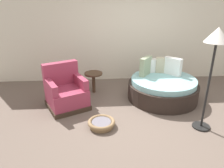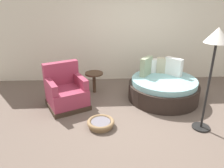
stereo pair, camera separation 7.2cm
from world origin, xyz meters
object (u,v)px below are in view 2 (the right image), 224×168
(pet_basket, at_px, (101,123))
(floor_lamp, at_px, (216,46))
(side_table, at_px, (94,76))
(round_daybed, at_px, (163,88))
(red_armchair, at_px, (66,92))

(pet_basket, relative_size, floor_lamp, 0.28)
(side_table, height_order, floor_lamp, floor_lamp)
(round_daybed, distance_m, red_armchair, 2.22)
(round_daybed, xyz_separation_m, side_table, (-1.61, 0.44, 0.16))
(red_armchair, relative_size, side_table, 2.05)
(round_daybed, xyz_separation_m, red_armchair, (-2.21, -0.25, 0.06))
(pet_basket, bearing_deg, red_armchair, 130.63)
(pet_basket, bearing_deg, round_daybed, 37.26)
(red_armchair, xyz_separation_m, pet_basket, (0.74, -0.86, -0.26))
(side_table, xyz_separation_m, floor_lamp, (1.99, -1.71, 1.11))
(side_table, distance_m, floor_lamp, 2.85)
(pet_basket, bearing_deg, side_table, 95.39)
(round_daybed, relative_size, pet_basket, 3.16)
(round_daybed, bearing_deg, red_armchair, -173.50)
(floor_lamp, bearing_deg, pet_basket, 175.36)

